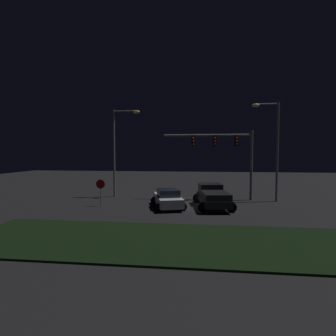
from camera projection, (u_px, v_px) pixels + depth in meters
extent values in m
plane|color=black|center=(181.00, 205.00, 22.29)|extent=(80.00, 80.00, 0.00)
cube|color=black|center=(169.00, 241.00, 13.01)|extent=(20.93, 6.09, 0.10)
cube|color=black|center=(213.00, 199.00, 21.30)|extent=(2.66, 5.61, 0.55)
cube|color=black|center=(210.00, 189.00, 22.45)|extent=(2.06, 2.11, 0.85)
cube|color=black|center=(210.00, 187.00, 22.44)|extent=(1.94, 1.73, 0.51)
cube|color=black|center=(215.00, 195.00, 20.20)|extent=(2.28, 3.24, 0.45)
cylinder|color=black|center=(197.00, 198.00, 23.25)|extent=(0.80, 0.22, 0.80)
cylinder|color=black|center=(220.00, 198.00, 23.27)|extent=(0.80, 0.22, 0.80)
cylinder|color=black|center=(203.00, 207.00, 19.37)|extent=(0.80, 0.22, 0.80)
cylinder|color=black|center=(231.00, 207.00, 19.39)|extent=(0.80, 0.22, 0.80)
cube|color=silver|center=(168.00, 200.00, 21.29)|extent=(2.94, 4.73, 0.70)
cube|color=black|center=(168.00, 193.00, 21.01)|extent=(2.09, 2.36, 0.55)
cylinder|color=black|center=(154.00, 200.00, 22.63)|extent=(0.64, 0.22, 0.64)
cylinder|color=black|center=(175.00, 200.00, 22.93)|extent=(0.64, 0.22, 0.64)
cylinder|color=black|center=(159.00, 208.00, 19.68)|extent=(0.64, 0.22, 0.64)
cylinder|color=black|center=(183.00, 207.00, 19.98)|extent=(0.64, 0.22, 0.64)
cylinder|color=slate|center=(251.00, 165.00, 24.47)|extent=(0.24, 0.24, 6.50)
cylinder|color=slate|center=(207.00, 135.00, 24.77)|extent=(8.20, 0.18, 0.18)
cube|color=black|center=(236.00, 141.00, 24.50)|extent=(0.32, 0.44, 0.95)
sphere|color=red|center=(237.00, 138.00, 24.25)|extent=(0.22, 0.22, 0.22)
sphere|color=#59380A|center=(237.00, 141.00, 24.27)|extent=(0.22, 0.22, 0.22)
sphere|color=#0C4719|center=(237.00, 144.00, 24.29)|extent=(0.22, 0.22, 0.22)
cube|color=black|center=(215.00, 141.00, 24.73)|extent=(0.32, 0.44, 0.95)
sphere|color=red|center=(215.00, 138.00, 24.48)|extent=(0.22, 0.22, 0.22)
sphere|color=#59380A|center=(215.00, 141.00, 24.50)|extent=(0.22, 0.22, 0.22)
sphere|color=#0C4719|center=(215.00, 145.00, 24.52)|extent=(0.22, 0.22, 0.22)
cube|color=black|center=(193.00, 142.00, 24.96)|extent=(0.32, 0.44, 0.95)
sphere|color=red|center=(193.00, 138.00, 24.71)|extent=(0.22, 0.22, 0.22)
sphere|color=#59380A|center=(193.00, 141.00, 24.73)|extent=(0.22, 0.22, 0.22)
sphere|color=#0C4719|center=(193.00, 145.00, 24.75)|extent=(0.22, 0.22, 0.22)
cylinder|color=slate|center=(114.00, 154.00, 26.26)|extent=(0.20, 0.20, 8.69)
cylinder|color=slate|center=(125.00, 111.00, 25.89)|extent=(2.32, 0.12, 0.12)
ellipsoid|color=#F9CC72|center=(137.00, 112.00, 25.76)|extent=(0.70, 0.44, 0.30)
cylinder|color=slate|center=(277.00, 152.00, 23.65)|extent=(0.20, 0.20, 8.95)
cylinder|color=slate|center=(267.00, 104.00, 23.52)|extent=(1.97, 0.12, 0.12)
ellipsoid|color=#F9CC72|center=(256.00, 105.00, 23.64)|extent=(0.70, 0.44, 0.30)
cylinder|color=slate|center=(101.00, 193.00, 21.74)|extent=(0.07, 0.07, 2.20)
cylinder|color=#B20C0F|center=(100.00, 184.00, 21.67)|extent=(0.76, 0.03, 0.76)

